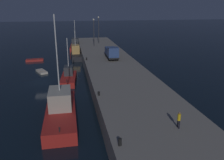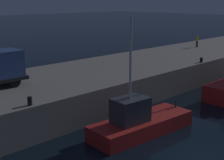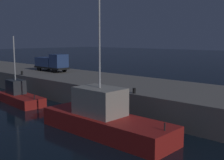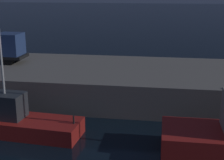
{
  "view_description": "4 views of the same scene",
  "coord_description": "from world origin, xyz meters",
  "views": [
    {
      "loc": [
        39.44,
        4.97,
        12.76
      ],
      "look_at": [
        6.36,
        11.15,
        1.83
      ],
      "focal_mm": 37.23,
      "sensor_mm": 36.0,
      "label": 1
    },
    {
      "loc": [
        -14.8,
        -7.99,
        8.37
      ],
      "look_at": [
        3.55,
        10.49,
        1.92
      ],
      "focal_mm": 52.34,
      "sensor_mm": 36.0,
      "label": 2
    },
    {
      "loc": [
        29.3,
        -11.43,
        7.14
      ],
      "look_at": [
        5.72,
        13.76,
        2.2
      ],
      "focal_mm": 46.65,
      "sensor_mm": 36.0,
      "label": 3
    },
    {
      "loc": [
        8.8,
        -13.62,
        8.89
      ],
      "look_at": [
        5.03,
        10.79,
        1.93
      ],
      "focal_mm": 54.26,
      "sensor_mm": 36.0,
      "label": 4
    }
  ],
  "objects": [
    {
      "name": "fishing_boat_white",
      "position": [
        0.17,
        4.63,
        0.8
      ],
      "size": [
        7.45,
        3.04,
        7.4
      ],
      "color": "red",
      "rests_on": "ground"
    },
    {
      "name": "pier_quay",
      "position": [
        0.0,
        12.79,
        1.19
      ],
      "size": [
        75.95,
        9.92,
        2.37
      ],
      "color": "gray",
      "rests_on": "ground"
    }
  ]
}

